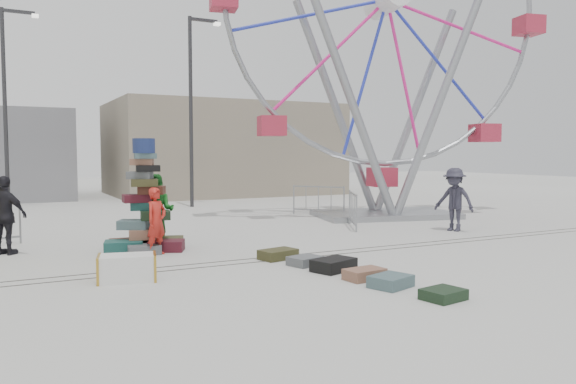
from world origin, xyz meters
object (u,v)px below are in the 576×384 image
lamp_post_right (193,101)px  pedestrian_red (156,221)px  lamp_post_left (7,98)px  barricade_wheel_front (353,210)px  pedestrian_green (157,211)px  barricade_wheel_back (318,200)px  suitcase_tower (145,219)px  pedestrian_grey (454,199)px  steamer_trunk (127,268)px  pedestrian_black (5,215)px  ferris_wheel (387,28)px

lamp_post_right → pedestrian_red: size_ratio=5.24×
lamp_post_left → barricade_wheel_front: bearing=-49.3°
barricade_wheel_front → pedestrian_green: (-6.25, -0.83, 0.35)m
barricade_wheel_front → barricade_wheel_back: bearing=14.4°
suitcase_tower → pedestrian_red: suitcase_tower is taller
pedestrian_red → pedestrian_grey: size_ratio=0.82×
lamp_post_left → suitcase_tower: lamp_post_left is taller
lamp_post_left → pedestrian_red: (2.75, -12.56, -3.72)m
lamp_post_left → barricade_wheel_front: (9.26, -10.75, -3.93)m
suitcase_tower → pedestrian_grey: (8.86, -0.87, 0.19)m
suitcase_tower → pedestrian_green: (0.36, 0.26, 0.16)m
lamp_post_left → suitcase_tower: 12.70m
suitcase_tower → steamer_trunk: size_ratio=2.60×
barricade_wheel_back → pedestrian_red: 9.11m
pedestrian_green → lamp_post_left: bearing=136.3°
pedestrian_black → steamer_trunk: bearing=153.8°
barricade_wheel_front → pedestrian_red: pedestrian_red is taller
lamp_post_left → pedestrian_red: bearing=-77.7°
pedestrian_red → pedestrian_green: bearing=41.5°
ferris_wheel → steamer_trunk: ferris_wheel is taller
barricade_wheel_back → pedestrian_red: pedestrian_red is taller
pedestrian_grey → pedestrian_black: bearing=-118.6°
pedestrian_grey → pedestrian_green: bearing=-117.9°
suitcase_tower → barricade_wheel_back: (7.47, 4.65, -0.19)m
ferris_wheel → pedestrian_green: (-8.92, -2.76, -5.79)m
lamp_post_right → pedestrian_green: size_ratio=4.46×
lamp_post_right → pedestrian_green: (-3.99, -9.59, -3.59)m
lamp_post_right → ferris_wheel: bearing=-54.2°
suitcase_tower → pedestrian_grey: 8.91m
ferris_wheel → pedestrian_red: ferris_wheel is taller
ferris_wheel → pedestrian_red: 11.55m
suitcase_tower → lamp_post_left: bearing=118.9°
suitcase_tower → pedestrian_red: 0.72m
ferris_wheel → barricade_wheel_front: (-2.66, -1.93, -6.14)m
lamp_post_left → pedestrian_black: lamp_post_left is taller
pedestrian_green → pedestrian_grey: size_ratio=0.96×
barricade_wheel_back → lamp_post_left: bearing=-163.3°
barricade_wheel_back → suitcase_tower: bearing=-95.9°
steamer_trunk → barricade_wheel_front: 8.71m
ferris_wheel → barricade_wheel_back: (-1.81, 1.62, -6.14)m
ferris_wheel → pedestrian_green: 10.99m
steamer_trunk → pedestrian_green: 3.67m
barricade_wheel_back → pedestrian_grey: (1.40, -5.52, 0.38)m
steamer_trunk → pedestrian_black: (-1.90, 3.91, 0.66)m
barricade_wheel_front → pedestrian_red: bearing=133.4°
steamer_trunk → pedestrian_green: pedestrian_green is taller
barricade_wheel_front → barricade_wheel_back: size_ratio=1.00×
ferris_wheel → pedestrian_red: size_ratio=8.90×
suitcase_tower → pedestrian_grey: bearing=10.7°
suitcase_tower → pedestrian_green: size_ratio=1.47×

